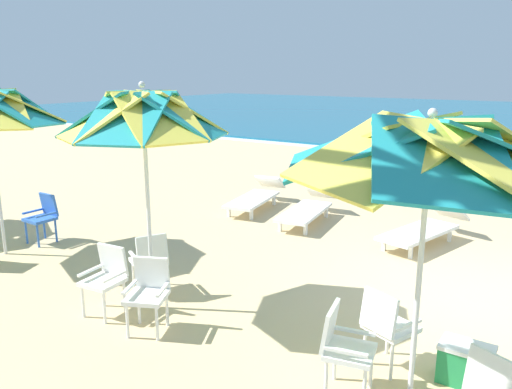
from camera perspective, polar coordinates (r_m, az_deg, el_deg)
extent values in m
plane|color=#D3B784|center=(7.34, 22.77, -11.44)|extent=(80.00, 80.00, 0.00)
cylinder|color=silver|center=(4.79, 17.73, -9.95)|extent=(0.05, 0.05, 2.23)
cube|color=teal|center=(4.58, 26.42, 4.56)|extent=(1.44, 1.32, 0.54)
cube|color=#EFDB4C|center=(4.95, 23.21, 5.47)|extent=(1.33, 1.39, 0.54)
cube|color=teal|center=(5.05, 18.05, 6.05)|extent=(1.32, 1.44, 0.54)
cube|color=#EFDB4C|center=(4.84, 13.24, 6.05)|extent=(1.39, 1.33, 0.54)
cube|color=teal|center=(4.42, 11.09, 5.46)|extent=(1.44, 1.32, 0.54)
cube|color=#EFDB4C|center=(4.00, 13.57, 4.48)|extent=(1.33, 1.39, 0.54)
cube|color=teal|center=(3.87, 19.99, 3.73)|extent=(1.32, 1.44, 0.54)
cube|color=#EFDB4C|center=(4.12, 25.52, 3.80)|extent=(1.39, 1.33, 0.54)
sphere|color=silver|center=(4.43, 19.18, 8.63)|extent=(0.08, 0.08, 0.08)
cube|color=white|center=(4.57, 24.85, -18.20)|extent=(0.42, 0.25, 0.40)
cube|color=white|center=(4.87, 23.99, -17.64)|extent=(0.19, 0.38, 0.03)
cube|color=white|center=(5.03, 10.49, -16.93)|extent=(0.52, 0.52, 0.05)
cube|color=white|center=(4.96, 8.27, -14.36)|extent=(0.18, 0.43, 0.40)
cube|color=white|center=(5.15, 11.01, -14.79)|extent=(0.40, 0.12, 0.03)
cube|color=white|center=(4.81, 10.05, -16.96)|extent=(0.40, 0.12, 0.03)
cylinder|color=white|center=(5.28, 12.75, -18.42)|extent=(0.04, 0.04, 0.41)
cylinder|color=white|center=(4.99, 12.04, -20.50)|extent=(0.04, 0.04, 0.41)
cylinder|color=white|center=(5.33, 8.83, -17.89)|extent=(0.04, 0.04, 0.41)
cylinder|color=white|center=(5.04, 7.86, -19.89)|extent=(0.04, 0.04, 0.41)
cube|color=white|center=(5.53, 14.87, -14.18)|extent=(0.57, 0.57, 0.05)
cube|color=white|center=(5.29, 13.60, -12.71)|extent=(0.42, 0.24, 0.40)
cube|color=white|center=(5.60, 13.35, -12.49)|extent=(0.18, 0.38, 0.03)
cube|color=white|center=(5.38, 16.62, -13.86)|extent=(0.18, 0.38, 0.03)
cylinder|color=white|center=(5.86, 14.52, -15.07)|extent=(0.04, 0.04, 0.41)
cylinder|color=white|center=(5.67, 17.33, -16.29)|extent=(0.04, 0.04, 0.41)
cylinder|color=white|center=(5.63, 12.10, -16.23)|extent=(0.04, 0.04, 0.41)
cylinder|color=white|center=(5.43, 14.95, -17.58)|extent=(0.04, 0.04, 0.41)
cylinder|color=silver|center=(6.47, -11.89, -3.10)|extent=(0.05, 0.05, 2.29)
cube|color=teal|center=(6.04, -8.12, 8.87)|extent=(1.11, 1.07, 0.54)
cube|color=#EFDB4C|center=(6.42, -8.32, 9.15)|extent=(1.07, 1.11, 0.54)
cube|color=teal|center=(6.68, -10.78, 9.22)|extent=(1.07, 1.11, 0.54)
cube|color=#EFDB4C|center=(6.69, -14.08, 9.06)|extent=(1.11, 1.07, 0.54)
cube|color=teal|center=(6.44, -16.61, 8.74)|extent=(1.11, 1.07, 0.54)
cube|color=#EFDB4C|center=(6.06, -16.93, 8.44)|extent=(1.07, 1.11, 0.54)
cube|color=teal|center=(5.78, -14.49, 8.36)|extent=(1.07, 1.11, 0.54)
cube|color=#EFDB4C|center=(5.77, -10.67, 8.55)|extent=(1.11, 1.07, 0.54)
sphere|color=silver|center=(6.21, -12.67, 11.92)|extent=(0.08, 0.08, 0.08)
cube|color=white|center=(7.20, -11.94, -7.32)|extent=(0.59, 0.59, 0.05)
cube|color=white|center=(6.94, -11.55, -6.13)|extent=(0.28, 0.41, 0.40)
cube|color=white|center=(7.11, -13.53, -6.73)|extent=(0.37, 0.22, 0.03)
cube|color=white|center=(7.21, -10.45, -6.27)|extent=(0.37, 0.22, 0.03)
cylinder|color=white|center=(7.40, -13.57, -8.76)|extent=(0.04, 0.04, 0.41)
cylinder|color=white|center=(7.48, -10.94, -8.35)|extent=(0.04, 0.04, 0.41)
cylinder|color=white|center=(7.08, -12.81, -9.75)|extent=(0.04, 0.04, 0.41)
cylinder|color=white|center=(7.17, -10.07, -9.31)|extent=(0.04, 0.04, 0.41)
cube|color=white|center=(6.13, -12.14, -11.16)|extent=(0.58, 0.58, 0.05)
cube|color=white|center=(6.21, -11.59, -8.52)|extent=(0.42, 0.26, 0.40)
cube|color=white|center=(6.02, -10.39, -10.40)|extent=(0.20, 0.38, 0.03)
cube|color=white|center=(6.16, -13.96, -10.03)|extent=(0.20, 0.38, 0.03)
cylinder|color=white|center=(6.03, -11.03, -14.01)|extent=(0.04, 0.04, 0.41)
cylinder|color=white|center=(6.15, -14.21, -13.61)|extent=(0.04, 0.04, 0.41)
cylinder|color=white|center=(6.32, -9.93, -12.58)|extent=(0.04, 0.04, 0.41)
cylinder|color=white|center=(6.44, -12.97, -12.24)|extent=(0.04, 0.04, 0.41)
cube|color=white|center=(6.67, -16.80, -9.34)|extent=(0.48, 0.48, 0.05)
cube|color=white|center=(6.72, -15.74, -7.03)|extent=(0.43, 0.14, 0.40)
cube|color=white|center=(6.50, -15.58, -8.83)|extent=(0.08, 0.40, 0.03)
cube|color=white|center=(6.77, -18.09, -8.11)|extent=(0.08, 0.40, 0.03)
cylinder|color=white|center=(6.54, -16.62, -12.05)|extent=(0.04, 0.04, 0.41)
cylinder|color=white|center=(6.77, -18.80, -11.30)|extent=(0.04, 0.04, 0.41)
cylinder|color=white|center=(6.77, -14.52, -11.00)|extent=(0.04, 0.04, 0.41)
cylinder|color=white|center=(6.99, -16.70, -10.32)|extent=(0.04, 0.04, 0.41)
cube|color=teal|center=(8.75, -24.95, 8.78)|extent=(1.29, 1.21, 0.57)
cube|color=#EFDB4C|center=(9.17, -24.33, 9.01)|extent=(1.22, 1.26, 0.57)
cube|color=teal|center=(9.53, -25.73, 9.01)|extent=(1.21, 1.29, 0.57)
cube|color=blue|center=(9.76, -23.05, -2.54)|extent=(0.45, 0.45, 0.05)
cube|color=blue|center=(9.81, -22.19, -1.02)|extent=(0.42, 0.10, 0.40)
cube|color=blue|center=(9.57, -22.46, -2.11)|extent=(0.05, 0.40, 0.03)
cube|color=blue|center=(9.90, -23.73, -1.73)|extent=(0.05, 0.40, 0.03)
cylinder|color=blue|center=(9.59, -23.23, -4.29)|extent=(0.04, 0.04, 0.41)
cylinder|color=blue|center=(9.88, -24.33, -3.88)|extent=(0.04, 0.04, 0.41)
cylinder|color=blue|center=(9.77, -21.50, -3.80)|extent=(0.04, 0.04, 0.41)
cylinder|color=blue|center=(10.05, -22.63, -3.43)|extent=(0.04, 0.04, 0.41)
cube|color=white|center=(9.31, 17.71, -4.06)|extent=(1.04, 1.81, 0.06)
cube|color=white|center=(10.15, 20.84, -1.75)|extent=(0.71, 0.61, 0.36)
cube|color=white|center=(8.71, 16.93, -6.20)|extent=(0.06, 0.06, 0.22)
cube|color=white|center=(8.96, 14.14, -5.44)|extent=(0.06, 0.06, 0.22)
cube|color=white|center=(9.77, 20.86, -4.34)|extent=(0.06, 0.06, 0.22)
cube|color=white|center=(10.00, 18.27, -3.72)|extent=(0.06, 0.06, 0.22)
cube|color=white|center=(10.18, 5.43, -1.95)|extent=(0.89, 1.78, 0.06)
cube|color=white|center=(11.10, 7.30, 0.32)|extent=(0.67, 0.57, 0.36)
cube|color=white|center=(9.56, 5.56, -3.87)|extent=(0.06, 0.06, 0.22)
cube|color=white|center=(9.73, 2.72, -3.50)|extent=(0.06, 0.06, 0.22)
cube|color=white|center=(10.72, 7.86, -1.99)|extent=(0.06, 0.06, 0.22)
cube|color=white|center=(10.88, 5.28, -1.69)|extent=(0.06, 0.06, 0.22)
cube|color=white|center=(11.10, -0.42, -0.57)|extent=(0.94, 1.79, 0.06)
cube|color=white|center=(12.00, 1.60, 1.44)|extent=(0.69, 0.58, 0.36)
cube|color=white|center=(10.47, -0.53, -2.24)|extent=(0.06, 0.06, 0.22)
cube|color=white|center=(10.68, -3.05, -1.94)|extent=(0.06, 0.06, 0.22)
cube|color=white|center=(11.61, 2.00, -0.65)|extent=(0.06, 0.06, 0.22)
cube|color=white|center=(11.80, -0.31, -0.41)|extent=(0.06, 0.06, 0.22)
cube|color=#238C4C|center=(5.63, 22.39, -17.33)|extent=(0.48, 0.32, 0.36)
cube|color=white|center=(5.53, 22.58, -15.55)|extent=(0.50, 0.34, 0.04)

